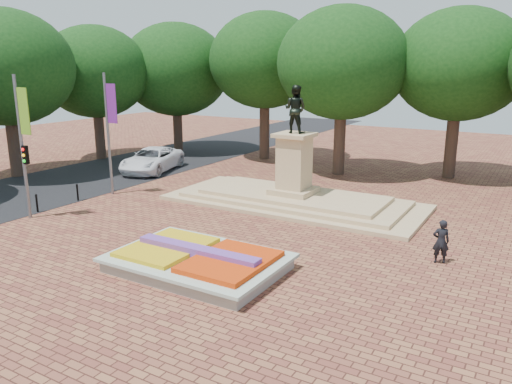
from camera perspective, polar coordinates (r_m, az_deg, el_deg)
ground at (r=20.97m, az=-5.53°, el=-6.45°), size 90.00×90.00×0.00m
asphalt_street at (r=34.60m, az=-20.98°, el=1.01°), size 9.00×90.00×0.02m
flower_bed at (r=18.77m, az=-6.61°, el=-7.80°), size 6.30×4.30×0.91m
monument at (r=27.28m, az=4.33°, el=0.43°), size 14.00×6.00×6.40m
tree_row_back at (r=35.05m, az=15.52°, el=12.62°), size 44.80×8.80×10.43m
tree_row_street at (r=37.27m, az=-26.71°, el=11.27°), size 8.40×25.40×9.98m
banner_poles at (r=26.34m, az=-25.63°, el=5.20°), size 0.88×11.17×7.00m
bollard_row at (r=27.41m, az=-25.95°, el=-1.71°), size 0.12×13.12×0.98m
van at (r=36.45m, az=-11.79°, el=3.63°), size 4.28×6.51×1.66m
pedestrian at (r=20.41m, az=20.38°, el=-5.33°), size 0.74×0.62×1.74m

